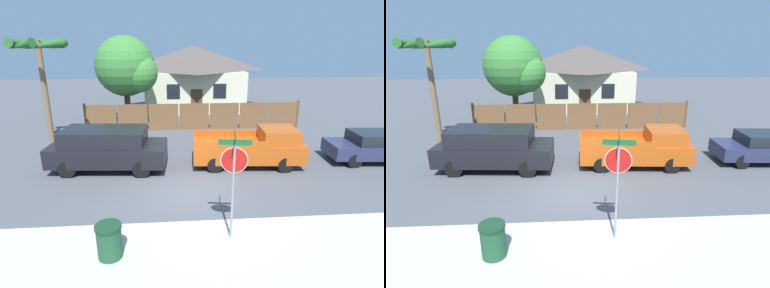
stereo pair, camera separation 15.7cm
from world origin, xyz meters
TOP-DOWN VIEW (x-y plane):
  - ground_plane at (0.00, 0.00)m, footprint 80.00×80.00m
  - sidewalk_strip at (0.00, -3.60)m, footprint 36.00×3.20m
  - wooden_fence at (0.96, 8.60)m, footprint 13.74×0.12m
  - house at (1.50, 15.72)m, footprint 8.53×6.41m
  - oak_tree at (-3.23, 10.12)m, footprint 4.05×3.86m
  - palm_tree at (-6.90, 5.74)m, footprint 2.73×2.93m
  - red_suv at (-3.32, 2.38)m, footprint 5.07×2.32m
  - orange_pickup at (3.04, 2.37)m, footprint 4.98×2.21m
  - parked_sedan at (8.95, 2.38)m, footprint 4.64×2.08m
  - stop_sign at (1.04, -2.90)m, footprint 0.85×0.77m
  - trash_bin at (-2.23, -3.46)m, footprint 0.68×0.68m

SIDE VIEW (x-z plane):
  - ground_plane at x=0.00m, z-range 0.00..0.00m
  - sidewalk_strip at x=0.00m, z-range 0.00..0.01m
  - trash_bin at x=-2.23m, z-range 0.01..0.93m
  - parked_sedan at x=8.95m, z-range 0.02..1.44m
  - orange_pickup at x=3.04m, z-range -0.03..1.70m
  - wooden_fence at x=0.96m, z-range -0.05..1.75m
  - red_suv at x=-3.32m, z-range 0.07..1.92m
  - stop_sign at x=1.04m, z-range 0.54..3.64m
  - house at x=1.50m, z-range 0.10..5.29m
  - oak_tree at x=-3.23m, z-range 0.89..6.71m
  - palm_tree at x=-6.90m, z-range 1.98..7.52m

